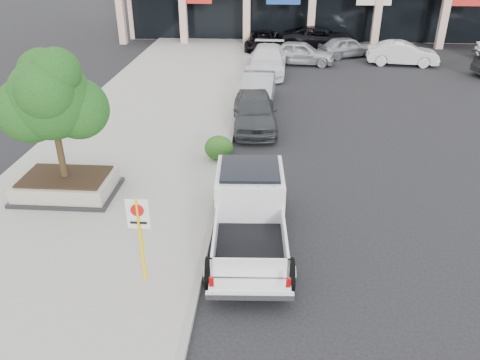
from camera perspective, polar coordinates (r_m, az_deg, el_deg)
name	(u,v)px	position (r m, az deg, el deg)	size (l,w,h in m)	color
ground	(262,242)	(13.53, 2.65, -7.55)	(120.00, 120.00, 0.00)	black
sidewalk	(131,150)	(19.56, -13.16, 3.63)	(8.00, 52.00, 0.15)	gray
curb	(227,152)	(18.80, -1.54, 3.39)	(0.20, 52.00, 0.15)	gray
planter	(67,185)	(16.48, -20.37, -0.59)	(3.20, 2.20, 0.68)	black
planter_tree	(56,98)	(15.48, -21.47, 9.30)	(2.90, 2.55, 4.00)	black
no_parking_sign	(140,229)	(11.36, -12.13, -5.89)	(0.55, 0.09, 2.30)	yellow
hedge	(219,148)	(17.88, -2.60, 3.94)	(1.10, 0.99, 0.94)	#134112
pickup_truck	(250,214)	(13.03, 1.20, -4.17)	(2.18, 5.88, 1.85)	white
curb_car_a	(254,111)	(21.24, 1.77, 8.41)	(1.90, 4.73, 1.61)	#2E3133
curb_car_b	(258,89)	(24.72, 2.23, 11.05)	(1.59, 4.56, 1.50)	gray
curb_car_c	(267,60)	(30.52, 3.33, 14.38)	(2.32, 5.71, 1.66)	silver
curb_car_d	(262,40)	(37.32, 2.71, 16.63)	(2.32, 5.04, 1.40)	black
lot_car_a	(301,53)	(33.03, 7.39, 15.14)	(1.84, 4.57, 1.56)	#AFB3B8
lot_car_b	(402,53)	(34.44, 19.20, 14.37)	(1.62, 4.66, 1.53)	silver
lot_car_d	(320,38)	(38.12, 9.76, 16.71)	(2.76, 5.98, 1.66)	black
lot_car_e	(347,47)	(35.76, 12.88, 15.54)	(1.69, 4.20, 1.43)	#92949A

